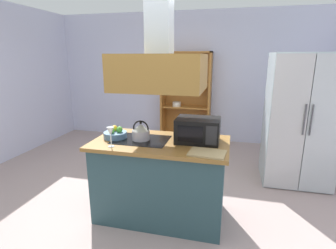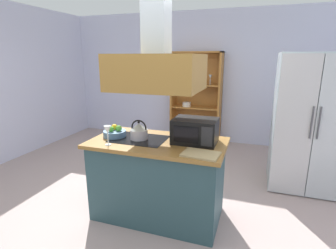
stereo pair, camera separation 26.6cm
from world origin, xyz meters
name	(u,v)px [view 1 (the left image)]	position (x,y,z in m)	size (l,w,h in m)	color
ground_plane	(151,211)	(0.00, 0.00, 0.00)	(7.80, 7.80, 0.00)	#A38D88
wall_back	(191,78)	(0.00, 3.00, 1.35)	(6.00, 0.12, 2.70)	silver
kitchen_island	(161,179)	(0.14, -0.04, 0.45)	(1.47, 0.80, 0.90)	#2A484D
range_hood	(160,61)	(0.14, -0.04, 1.75)	(0.90, 0.70, 1.24)	olive
refrigerator	(300,120)	(1.82, 1.28, 0.92)	(0.90, 0.78, 1.85)	#B1C3C8
dish_cabinet	(186,103)	(-0.07, 2.78, 0.84)	(1.03, 0.40, 1.89)	#AA6A2B
kettle	(141,132)	(-0.08, -0.04, 0.99)	(0.20, 0.20, 0.22)	silver
cutting_board	(207,153)	(0.67, -0.30, 0.91)	(0.34, 0.24, 0.02)	tan
microwave	(198,130)	(0.53, 0.05, 1.03)	(0.46, 0.35, 0.26)	black
wine_glass_on_counter	(111,132)	(-0.30, -0.32, 1.05)	(0.08, 0.08, 0.21)	silver
fruit_bowl	(115,134)	(-0.39, -0.04, 0.95)	(0.26, 0.26, 0.14)	#4C7299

